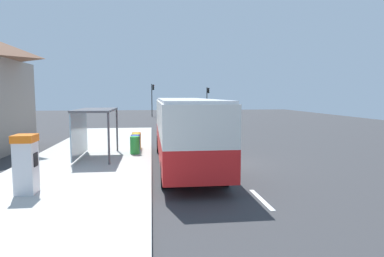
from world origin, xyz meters
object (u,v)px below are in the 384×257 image
object	(u,v)px
bus_shelter	(90,120)
white_van	(203,114)
recycling_bin_orange	(137,140)
bus	(185,128)
ticket_machine	(26,164)
recycling_bin_green	(135,145)
recycling_bin_yellow	(136,142)
traffic_light_far_side	(152,95)
sedan_near	(192,114)
traffic_light_near_side	(208,97)
recycling_bin_blue	(135,143)

from	to	relation	value
bus_shelter	white_van	bearing A→B (deg)	64.68
white_van	recycling_bin_orange	xyz separation A→B (m)	(-6.40, -15.28, -0.69)
bus	white_van	xyz separation A→B (m)	(3.91, 19.98, -0.50)
ticket_machine	recycling_bin_green	size ratio (longest dim) A/B	2.04
white_van	recycling_bin_yellow	distance (m)	17.23
recycling_bin_green	white_van	bearing A→B (deg)	69.78
recycling_bin_green	traffic_light_far_side	bearing A→B (deg)	88.18
white_van	sedan_near	world-z (taller)	white_van
bus	traffic_light_near_side	bearing A→B (deg)	78.81
ticket_machine	recycling_bin_blue	size ratio (longest dim) A/B	2.04
recycling_bin_orange	bus_shelter	bearing A→B (deg)	-127.16
bus	ticket_machine	xyz separation A→B (m)	(-5.63, -4.52, -0.67)
ticket_machine	bus_shelter	world-z (taller)	bus_shelter
recycling_bin_blue	traffic_light_near_side	distance (m)	34.63
recycling_bin_blue	traffic_light_near_side	bearing A→B (deg)	73.69
recycling_bin_blue	recycling_bin_green	bearing A→B (deg)	-90.00
sedan_near	bus	bearing A→B (deg)	-97.46
recycling_bin_orange	recycling_bin_green	bearing A→B (deg)	-90.00
recycling_bin_yellow	bus_shelter	bearing A→B (deg)	-134.91
bus	traffic_light_near_side	world-z (taller)	traffic_light_near_side
bus	recycling_bin_blue	bearing A→B (deg)	126.98
traffic_light_far_side	recycling_bin_yellow	bearing A→B (deg)	-91.89
ticket_machine	bus_shelter	distance (m)	6.44
bus_shelter	recycling_bin_green	bearing A→B (deg)	20.32
recycling_bin_yellow	traffic_light_far_side	bearing A→B (deg)	88.11
recycling_bin_orange	ticket_machine	bearing A→B (deg)	-108.82
recycling_bin_yellow	recycling_bin_orange	world-z (taller)	same
sedan_near	traffic_light_far_side	size ratio (longest dim) A/B	0.87
sedan_near	traffic_light_far_side	world-z (taller)	traffic_light_far_side
recycling_bin_yellow	traffic_light_near_side	distance (m)	33.96
sedan_near	ticket_machine	bearing A→B (deg)	-105.34
recycling_bin_green	traffic_light_far_side	distance (m)	34.78
bus	sedan_near	world-z (taller)	bus
recycling_bin_green	bus	bearing A→B (deg)	-46.31
white_van	recycling_bin_blue	size ratio (longest dim) A/B	5.48
traffic_light_far_side	bus_shelter	distance (m)	35.66
bus	recycling_bin_blue	xyz separation A→B (m)	(-2.49, 3.30, -1.19)
recycling_bin_orange	bus_shelter	world-z (taller)	bus_shelter
bus	recycling_bin_green	distance (m)	3.79
sedan_near	recycling_bin_blue	xyz separation A→B (m)	(-6.50, -27.34, -0.14)
bus	recycling_bin_yellow	size ratio (longest dim) A/B	11.60
sedan_near	white_van	bearing A→B (deg)	-90.54
ticket_machine	traffic_light_near_side	size ratio (longest dim) A/B	0.42
bus	sedan_near	xyz separation A→B (m)	(4.01, 30.64, -1.05)
bus	recycling_bin_green	bearing A→B (deg)	133.69
white_van	bus_shelter	xyz separation A→B (m)	(-8.61, -18.20, 0.75)
recycling_bin_green	recycling_bin_orange	bearing A→B (deg)	90.00
bus	recycling_bin_orange	bearing A→B (deg)	117.87
sedan_near	recycling_bin_blue	world-z (taller)	sedan_near
sedan_near	traffic_light_near_side	size ratio (longest dim) A/B	0.96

